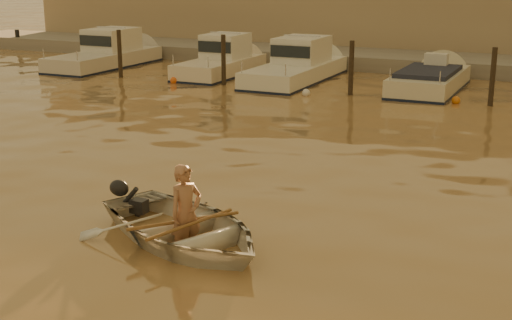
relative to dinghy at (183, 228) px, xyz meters
The scene contains 20 objects.
ground_plane 2.14m from the dinghy, 139.72° to the left, with size 160.00×160.00×0.00m, color olive.
dinghy is the anchor object (origin of this frame).
person 0.30m from the dinghy, 24.88° to the right, with size 0.63×0.41×1.73m, color #9E6D4F.
outboard_motor 1.50m from the dinghy, 155.12° to the left, with size 0.90×0.40×0.70m, color black, non-canonical shape.
oar_port 0.29m from the dinghy, 24.88° to the right, with size 0.06×0.06×2.10m, color brown.
oar_starboard 0.15m from the dinghy, 24.88° to the right, with size 0.06×0.06×2.10m, color brown.
moored_boat_0 22.70m from the dinghy, 130.04° to the left, with size 2.28×7.24×1.75m, color beige, non-canonical shape.
moored_boat_1 19.32m from the dinghy, 115.93° to the left, with size 2.03×6.11×1.75m, color #F0E0C9, non-canonical shape.
moored_boat_2 18.06m from the dinghy, 105.77° to the left, with size 2.25×7.54×1.75m, color white, non-canonical shape.
moored_boat_3 17.39m from the dinghy, 87.93° to the left, with size 2.19×6.27×0.95m, color beige, non-canonical shape.
piling_0 19.43m from the dinghy, 128.62° to the left, with size 0.18×0.18×2.20m, color #2D2319.
piling_1 16.77m from the dinghy, 115.14° to the left, with size 0.18×0.18×2.20m, color #2D2319.
piling_2 15.30m from the dinghy, 96.84° to the left, with size 0.18×0.18×2.20m, color #2D2319.
piling_3 15.52m from the dinghy, 78.17° to the left, with size 0.18×0.18×2.20m, color #2D2319.
fender_a 20.49m from the dinghy, 133.39° to the left, with size 0.30×0.30×0.30m, color white.
fender_b 17.37m from the dinghy, 121.96° to the left, with size 0.30×0.30×0.30m, color orange.
fender_c 14.70m from the dinghy, 102.79° to the left, with size 0.30×0.30×0.30m, color silver.
fender_d 15.29m from the dinghy, 82.37° to the left, with size 0.30×0.30×0.30m, color orange.
quay 22.93m from the dinghy, 94.05° to the left, with size 52.00×4.00×1.00m, color gray.
waterfront_building 28.50m from the dinghy, 93.27° to the left, with size 46.00×7.00×4.80m, color #9E8466.
Camera 1 is at (7.70, -11.37, 4.72)m, focal length 50.00 mm.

